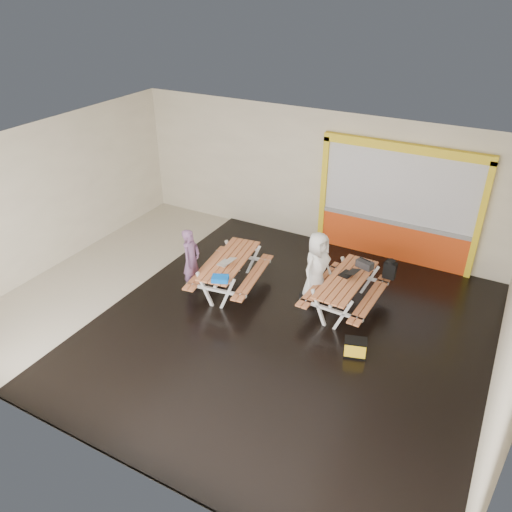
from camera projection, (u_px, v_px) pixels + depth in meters
The scene contains 14 objects.
room at pixel (234, 243), 9.83m from camera, with size 10.02×8.02×3.52m.
deck at pixel (289, 332), 10.17m from camera, with size 7.50×7.98×0.05m, color black.
kiosk at pixel (397, 207), 12.07m from camera, with size 3.88×0.16×3.00m.
picnic_table_left at pixel (230, 267), 11.23m from camera, with size 1.64×2.20×0.81m.
picnic_table_right at pixel (346, 286), 10.56m from camera, with size 1.45×2.07×0.80m.
person_left at pixel (191, 260), 11.06m from camera, with size 0.53×0.35×1.45m, color #704B71.
person_right at pixel (317, 267), 10.78m from camera, with size 0.79×0.51×1.62m, color white.
laptop_left at pixel (226, 262), 10.94m from camera, with size 0.36×0.33×0.15m.
laptop_right at pixel (349, 273), 10.55m from camera, with size 0.42×0.39×0.15m.
blue_pouch at pixel (220, 279), 10.35m from camera, with size 0.34×0.24×0.10m, color blue.
toolbox at pixel (365, 264), 10.80m from camera, with size 0.40×0.28×0.21m.
backpack at pixel (390, 269), 10.92m from camera, with size 0.27×0.18×0.44m.
dark_case at pixel (310, 297), 11.09m from camera, with size 0.40×0.30×0.15m, color black.
fluke_bag at pixel (355, 348), 9.43m from camera, with size 0.47×0.38×0.36m.
Camera 1 is at (4.51, -7.41, 6.40)m, focal length 35.34 mm.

